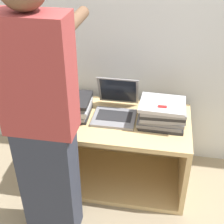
# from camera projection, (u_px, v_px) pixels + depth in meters

# --- Properties ---
(ground_plane) EXTENTS (12.00, 12.00, 0.00)m
(ground_plane) POSITION_uv_depth(u_px,v_px,m) (107.00, 205.00, 2.39)
(ground_plane) COLOR gray
(wall_back) EXTENTS (8.00, 0.05, 2.40)m
(wall_back) POSITION_uv_depth(u_px,v_px,m) (124.00, 22.00, 2.37)
(wall_back) COLOR silver
(wall_back) RESTS_ON ground_plane
(cart) EXTENTS (1.14, 0.63, 0.59)m
(cart) POSITION_uv_depth(u_px,v_px,m) (115.00, 145.00, 2.55)
(cart) COLOR tan
(cart) RESTS_ON ground_plane
(laptop_open) EXTENTS (0.32, 0.37, 0.27)m
(laptop_open) POSITION_uv_depth(u_px,v_px,m) (116.00, 109.00, 2.36)
(laptop_open) COLOR gray
(laptop_open) RESTS_ON cart
(laptop_stack_left) EXTENTS (0.34, 0.30, 0.15)m
(laptop_stack_left) POSITION_uv_depth(u_px,v_px,m) (69.00, 106.00, 2.35)
(laptop_stack_left) COLOR #232326
(laptop_stack_left) RESTS_ON cart
(laptop_stack_right) EXTENTS (0.34, 0.29, 0.18)m
(laptop_stack_right) POSITION_uv_depth(u_px,v_px,m) (162.00, 113.00, 2.24)
(laptop_stack_right) COLOR #232326
(laptop_stack_right) RESTS_ON cart
(person) EXTENTS (0.40, 0.53, 1.73)m
(person) POSITION_uv_depth(u_px,v_px,m) (43.00, 123.00, 1.78)
(person) COLOR #2D3342
(person) RESTS_ON ground_plane
(inventory_tag) EXTENTS (0.06, 0.02, 0.01)m
(inventory_tag) POSITION_uv_depth(u_px,v_px,m) (162.00, 107.00, 2.14)
(inventory_tag) COLOR red
(inventory_tag) RESTS_ON laptop_stack_right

